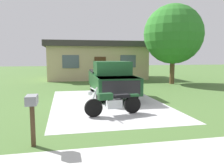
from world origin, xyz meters
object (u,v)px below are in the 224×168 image
at_px(motorcycle, 113,103).
at_px(neighbor_house, 96,60).
at_px(pickup_truck, 110,78).
at_px(shade_tree, 173,34).
at_px(mailbox, 32,107).

height_order(motorcycle, neighbor_house, neighbor_house).
bearing_deg(motorcycle, pickup_truck, 79.91).
relative_size(pickup_truck, shade_tree, 0.93).
bearing_deg(shade_tree, pickup_truck, -144.32).
xyz_separation_m(shade_tree, neighbor_house, (-5.20, 5.71, -2.04)).
relative_size(motorcycle, pickup_truck, 0.39).
distance_m(pickup_truck, neighbor_house, 9.91).
bearing_deg(neighbor_house, pickup_truck, -93.36).
relative_size(motorcycle, neighbor_house, 0.23).
bearing_deg(mailbox, pickup_truck, 64.02).
bearing_deg(neighbor_house, motorcycle, -95.41).
bearing_deg(mailbox, neighbor_house, 76.89).
distance_m(shade_tree, neighbor_house, 7.98).
height_order(pickup_truck, mailbox, pickup_truck).
height_order(shade_tree, neighbor_house, shade_tree).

